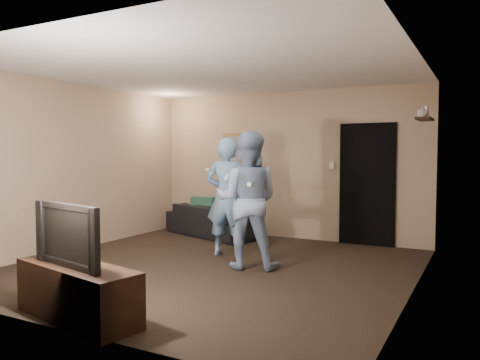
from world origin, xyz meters
The scene contains 19 objects.
ground centered at (0.00, 0.00, 0.00)m, with size 5.00×5.00×0.00m, color black.
ceiling centered at (0.00, 0.00, 2.60)m, with size 5.00×5.00×0.04m, color silver.
wall_back centered at (0.00, 2.50, 1.30)m, with size 5.00×0.04×2.60m, color tan.
wall_front centered at (0.00, -2.50, 1.30)m, with size 5.00×0.04×2.60m, color tan.
wall_left centered at (-2.50, 0.00, 1.30)m, with size 0.04×5.00×2.60m, color tan.
wall_right centered at (2.50, 0.00, 1.30)m, with size 0.04×5.00×2.60m, color tan.
sofa centered at (-1.24, 2.02, 0.28)m, with size 1.93×0.76×0.56m, color black.
throw_pillow centered at (-1.45, 2.02, 0.48)m, with size 0.45×0.14×0.45m, color #18483C.
painting_frame centered at (-0.90, 2.48, 1.60)m, with size 0.72×0.05×0.57m, color olive.
painting_canvas centered at (-0.90, 2.45, 1.60)m, with size 0.62×0.01×0.47m, color slate.
doorway centered at (1.45, 2.47, 1.00)m, with size 0.90×0.06×2.00m, color black.
light_switch centered at (0.85, 2.48, 1.30)m, with size 0.08×0.02×0.12m, color silver.
wall_shelf centered at (2.39, 1.80, 1.99)m, with size 0.20×0.60×0.03m, color black.
shelf_vase centered at (2.39, 1.54, 2.08)m, with size 0.15×0.15×0.15m, color #B3B3B8.
shelf_figurine centered at (2.39, 2.01, 2.09)m, with size 0.06×0.06×0.18m, color silver.
tv_console centered at (-0.08, -2.25, 0.25)m, with size 1.39×0.45×0.50m, color black.
television centered at (-0.08, -2.25, 0.78)m, with size 0.99×0.13×0.57m, color black.
wii_player_left centered at (-0.20, 0.71, 0.87)m, with size 0.71×0.56×1.74m.
wii_player_right centered at (0.40, 0.20, 0.89)m, with size 1.03×0.91×1.79m.
Camera 1 is at (3.19, -5.25, 1.51)m, focal length 35.00 mm.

